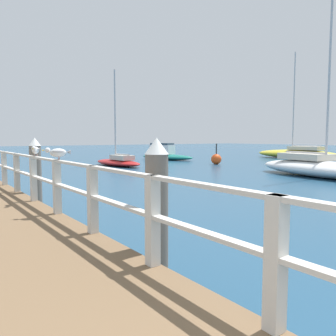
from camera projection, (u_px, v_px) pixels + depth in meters
pier_railing at (24, 170)px, 7.96m from camera, size 0.12×17.03×0.95m
dock_piling_near at (157, 211)px, 4.24m from camera, size 0.29×0.29×1.80m
dock_piling_far at (36, 174)px, 8.59m from camera, size 0.29×0.29×1.80m
seagull_foreground at (58, 152)px, 5.96m from camera, size 0.44×0.27×0.21m
seagull_background at (35, 150)px, 7.10m from camera, size 0.25×0.45×0.21m
boat_0 at (318, 167)px, 16.04m from camera, size 3.39×7.11×9.40m
boat_2 at (165, 154)px, 28.18m from camera, size 2.97×5.14×1.36m
boat_3 at (297, 153)px, 29.97m from camera, size 3.02×7.64×9.09m
boat_4 at (118, 161)px, 22.07m from camera, size 1.75×4.72×6.07m
channel_buoy at (216, 159)px, 23.38m from camera, size 0.70×0.70×1.40m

